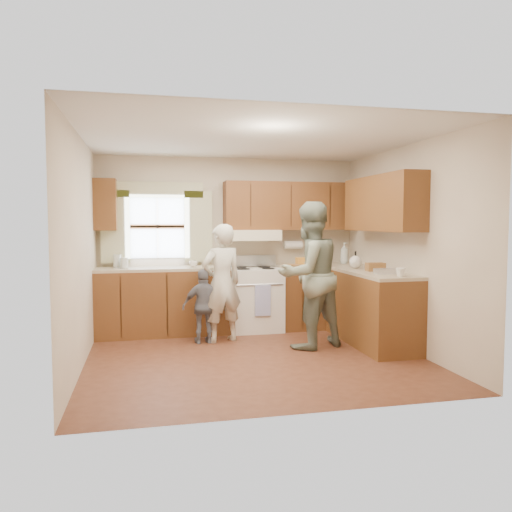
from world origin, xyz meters
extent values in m
plane|color=#4F2718|center=(0.00, 0.00, 0.00)|extent=(3.80, 3.80, 0.00)
plane|color=white|center=(0.00, 0.00, 2.50)|extent=(3.80, 3.80, 0.00)
plane|color=beige|center=(0.00, 1.75, 1.25)|extent=(3.80, 0.00, 3.80)
plane|color=beige|center=(0.00, -1.75, 1.25)|extent=(3.80, 0.00, 3.80)
plane|color=beige|center=(-1.90, 0.00, 1.25)|extent=(0.00, 3.50, 3.50)
plane|color=beige|center=(1.90, 0.00, 1.25)|extent=(0.00, 3.50, 3.50)
cube|color=#441F0E|center=(-0.99, 1.45, 0.45)|extent=(1.82, 0.60, 0.90)
cube|color=#441F0E|center=(1.29, 1.45, 0.45)|extent=(1.22, 0.60, 0.90)
cube|color=#3D1D0E|center=(1.60, 0.32, 0.45)|extent=(0.60, 1.65, 0.90)
cube|color=tan|center=(-0.99, 1.45, 0.92)|extent=(1.82, 0.60, 0.04)
cube|color=tan|center=(1.29, 1.45, 0.92)|extent=(1.22, 0.60, 0.04)
cube|color=tan|center=(1.60, 0.32, 0.92)|extent=(0.60, 1.65, 0.04)
cube|color=#441F0E|center=(0.90, 1.58, 1.80)|extent=(2.00, 0.33, 0.70)
cube|color=#3D1D0E|center=(-1.75, 1.58, 1.80)|extent=(0.30, 0.33, 0.70)
cube|color=#3D1D0E|center=(1.73, 0.32, 1.80)|extent=(0.33, 1.65, 0.70)
cube|color=beige|center=(0.30, 1.52, 1.38)|extent=(0.76, 0.45, 0.15)
cube|color=silver|center=(-1.05, 1.73, 1.50)|extent=(0.90, 0.03, 0.90)
cube|color=#FFE14B|center=(-1.63, 1.68, 1.50)|extent=(0.40, 0.05, 1.02)
cube|color=#FFE14B|center=(-0.47, 1.68, 1.50)|extent=(0.40, 0.05, 1.02)
cube|color=#FFE14B|center=(-1.05, 1.68, 2.02)|extent=(1.30, 0.05, 0.22)
cylinder|color=white|center=(0.95, 1.65, 1.22)|extent=(0.27, 0.12, 0.12)
imported|color=silver|center=(-0.58, 1.36, 0.99)|extent=(0.12, 0.12, 0.09)
imported|color=silver|center=(1.69, 1.45, 1.10)|extent=(0.16, 0.16, 0.32)
imported|color=silver|center=(1.10, 1.31, 0.96)|extent=(0.26, 0.26, 0.05)
imported|color=silver|center=(1.64, -0.35, 0.99)|extent=(0.13, 0.13, 0.10)
cylinder|color=silver|center=(-1.60, 1.50, 1.03)|extent=(0.10, 0.10, 0.18)
cylinder|color=silver|center=(-1.51, 1.40, 1.01)|extent=(0.10, 0.10, 0.14)
cube|color=olive|center=(0.83, 1.26, 0.95)|extent=(0.26, 0.19, 0.02)
cube|color=orange|center=(1.02, 1.35, 1.00)|extent=(0.20, 0.14, 0.11)
cylinder|color=silver|center=(1.25, 1.40, 1.06)|extent=(0.13, 0.13, 0.24)
cylinder|color=silver|center=(1.41, 1.40, 1.05)|extent=(0.11, 0.11, 0.22)
sphere|color=silver|center=(1.55, 0.72, 1.03)|extent=(0.17, 0.17, 0.17)
cube|color=olive|center=(1.64, 0.31, 0.99)|extent=(0.23, 0.13, 0.11)
cube|color=silver|center=(1.63, -0.02, 0.97)|extent=(0.26, 0.18, 0.06)
cube|color=silver|center=(0.30, 1.43, 0.45)|extent=(0.76, 0.64, 0.90)
cube|color=#B7B7BC|center=(0.30, 1.69, 0.99)|extent=(0.76, 0.10, 0.16)
cylinder|color=#B7B7BC|center=(0.30, 1.11, 0.70)|extent=(0.68, 0.03, 0.03)
cube|color=#5058BA|center=(0.35, 1.09, 0.48)|extent=(0.22, 0.02, 0.42)
cylinder|color=black|center=(0.12, 1.55, 0.91)|extent=(0.18, 0.18, 0.01)
cylinder|color=black|center=(0.48, 1.55, 0.91)|extent=(0.18, 0.18, 0.01)
cylinder|color=black|center=(0.12, 1.30, 0.91)|extent=(0.18, 0.18, 0.01)
cylinder|color=black|center=(0.48, 1.30, 0.91)|extent=(0.18, 0.18, 0.01)
imported|color=beige|center=(-0.26, 0.85, 0.77)|extent=(0.65, 0.52, 1.54)
imported|color=#203624|center=(0.76, 0.31, 0.91)|extent=(1.06, 0.95, 1.82)
imported|color=slate|center=(-0.49, 0.82, 0.48)|extent=(0.58, 0.28, 0.96)
camera|label=1|loc=(-1.22, -5.55, 1.58)|focal=35.00mm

